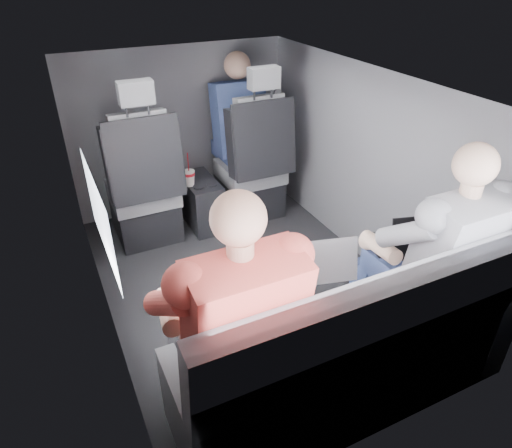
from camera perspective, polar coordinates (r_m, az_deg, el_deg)
name	(u,v)px	position (r m, az deg, el deg)	size (l,w,h in m)	color
floor	(247,282)	(3.15, -1.14, -7.31)	(2.60, 2.60, 0.00)	black
ceiling	(244,82)	(2.55, -1.46, 17.27)	(2.60, 2.60, 0.00)	#B2B2AD
panel_left	(94,228)	(2.59, -19.64, -0.52)	(0.02, 2.60, 1.35)	#56565B
panel_right	(365,169)	(3.23, 13.49, 6.75)	(0.02, 2.60, 1.35)	#56565B
panel_front	(180,130)	(3.91, -9.44, 11.47)	(1.80, 0.02, 1.35)	#56565B
panel_back	(385,332)	(1.89, 15.86, -12.89)	(1.80, 0.02, 1.35)	#56565B
side_window	(100,216)	(2.23, -18.97, 0.91)	(0.02, 0.75, 0.42)	white
seatbelt	(263,131)	(3.47, 0.85, 11.55)	(0.05, 0.01, 0.65)	black
front_seat_left	(145,193)	(3.51, -13.76, 3.75)	(0.52, 0.58, 1.26)	black
front_seat_right	(253,172)	(3.76, -0.36, 6.58)	(0.52, 0.58, 1.26)	black
center_console	(201,202)	(3.73, -6.86, 2.72)	(0.24, 0.48, 0.41)	black
rear_bench	(341,357)	(2.27, 10.58, -16.02)	(1.60, 0.57, 0.92)	#5A5A5F
soda_cup	(189,177)	(3.54, -8.34, 5.80)	(0.09, 0.09, 0.27)	white
laptop_white	(206,309)	(2.00, -6.30, -10.50)	(0.32, 0.31, 0.23)	white
laptop_silver	(314,264)	(2.26, 7.22, -5.04)	(0.37, 0.36, 0.23)	#B4B4B9
laptop_black	(408,241)	(2.55, 18.46, -2.05)	(0.39, 0.39, 0.24)	black
passenger_rear_left	(231,322)	(1.90, -3.17, -12.19)	(0.55, 0.66, 1.30)	#36353A
passenger_rear_right	(432,257)	(2.43, 21.18, -3.83)	(0.54, 0.65, 1.28)	navy
passenger_front_right	(238,120)	(3.85, -2.21, 12.83)	(0.42, 0.42, 0.87)	navy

